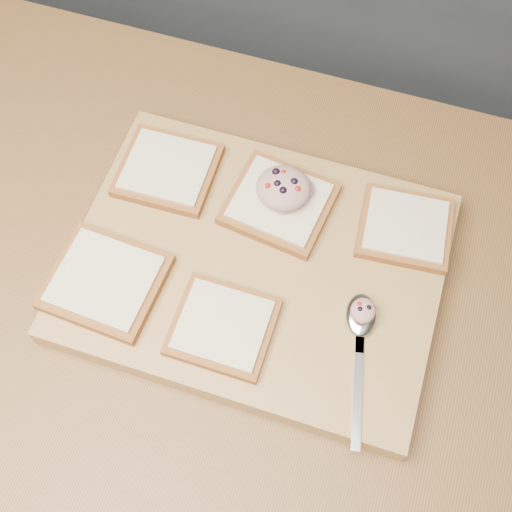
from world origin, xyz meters
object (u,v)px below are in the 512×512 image
(cutting_board, at_px, (256,268))
(tuna_salad_dollop, at_px, (284,188))
(spoon, at_px, (361,326))
(bread_far_center, at_px, (279,203))

(cutting_board, bearing_deg, tuna_salad_dollop, 85.97)
(cutting_board, bearing_deg, spoon, -17.30)
(cutting_board, distance_m, bread_far_center, 0.09)
(spoon, bearing_deg, cutting_board, 162.70)
(bread_far_center, distance_m, spoon, 0.19)
(cutting_board, xyz_separation_m, tuna_salad_dollop, (0.01, 0.09, 0.05))
(tuna_salad_dollop, bearing_deg, cutting_board, -94.03)
(tuna_salad_dollop, bearing_deg, spoon, -45.01)
(cutting_board, distance_m, spoon, 0.15)
(bread_far_center, bearing_deg, cutting_board, -92.96)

